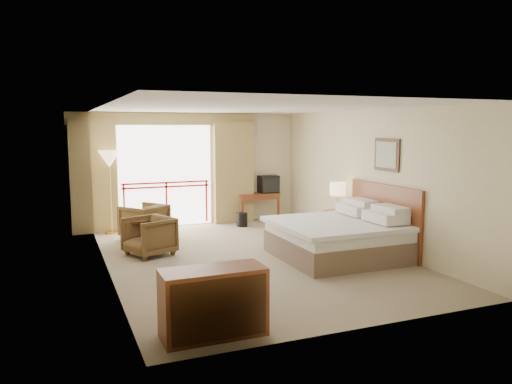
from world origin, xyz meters
name	(u,v)px	position (x,y,z in m)	size (l,w,h in m)	color
floor	(251,257)	(0.00, 0.00, 0.00)	(7.00, 7.00, 0.00)	gray
ceiling	(251,108)	(0.00, 0.00, 2.70)	(7.00, 7.00, 0.00)	white
wall_back	(198,169)	(0.00, 3.50, 1.35)	(5.00, 5.00, 0.00)	beige
wall_front	(363,216)	(0.00, -3.50, 1.35)	(5.00, 5.00, 0.00)	beige
wall_left	(106,191)	(-2.50, 0.00, 1.35)	(7.00, 7.00, 0.00)	beige
wall_right	(368,179)	(2.50, 0.00, 1.35)	(7.00, 7.00, 0.00)	beige
balcony_door	(166,176)	(-0.80, 3.48, 1.20)	(2.40, 2.40, 0.00)	white
balcony_railing	(166,193)	(-0.80, 3.46, 0.81)	(2.09, 0.03, 1.02)	#A9120E
curtain_left	(93,177)	(-2.45, 3.35, 1.25)	(1.00, 0.26, 2.50)	olive
curtain_right	(233,172)	(0.85, 3.35, 1.25)	(1.00, 0.26, 2.50)	olive
valance	(165,119)	(-0.80, 3.38, 2.55)	(4.40, 0.22, 0.28)	olive
hvac_vent	(248,127)	(1.30, 3.47, 2.35)	(0.50, 0.04, 0.50)	silver
bed	(340,237)	(1.50, -0.60, 0.38)	(2.13, 2.06, 0.97)	brown
headboard	(384,219)	(2.46, -0.60, 0.65)	(0.06, 2.10, 1.30)	maroon
framed_art	(387,155)	(2.47, -0.60, 1.85)	(0.04, 0.72, 0.60)	#311C0D
nightstand	(338,226)	(2.20, 0.59, 0.31)	(0.43, 0.52, 0.62)	maroon
table_lamp	(338,190)	(2.20, 0.64, 1.07)	(0.33, 0.33, 0.58)	tan
phone	(340,211)	(2.15, 0.44, 0.66)	(0.16, 0.13, 0.07)	black
desk	(257,199)	(1.50, 3.39, 0.54)	(1.07, 0.52, 0.70)	maroon
tv	(268,184)	(1.80, 3.34, 0.91)	(0.49, 0.39, 0.44)	black
coffee_maker	(244,188)	(1.15, 3.35, 0.83)	(0.13, 0.13, 0.28)	black
cup	(251,192)	(1.30, 3.30, 0.75)	(0.07, 0.07, 0.11)	white
wastebasket	(242,220)	(0.86, 2.75, 0.16)	(0.26, 0.26, 0.32)	black
armchair_far	(145,238)	(-1.53, 2.31, 0.00)	(0.79, 0.82, 0.74)	#45311B
armchair_near	(150,255)	(-1.69, 0.85, 0.00)	(0.77, 0.79, 0.72)	#45311B
side_table	(136,229)	(-1.85, 1.32, 0.42)	(0.56, 0.56, 0.61)	#311C0D
book	(136,219)	(-1.85, 1.32, 0.61)	(0.16, 0.22, 0.02)	white
floor_lamp	(109,162)	(-2.12, 3.13, 1.59)	(0.47, 0.47, 1.85)	tan
dresser	(213,303)	(-1.66, -3.05, 0.39)	(1.18, 0.50, 0.79)	maroon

